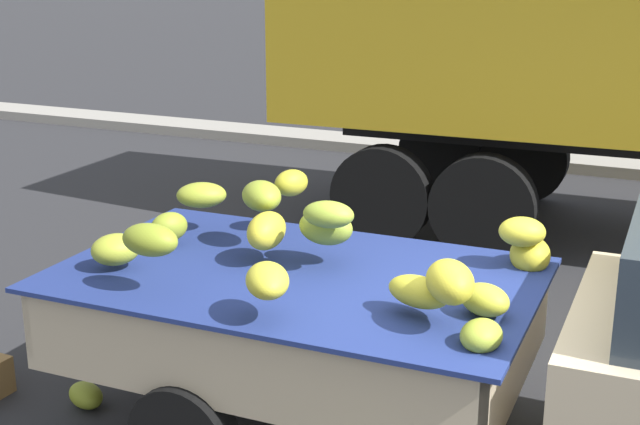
% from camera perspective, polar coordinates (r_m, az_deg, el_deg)
% --- Properties ---
extents(curb_strip, '(80.00, 0.80, 0.16)m').
position_cam_1_polar(curb_strip, '(13.21, 19.99, 2.72)').
color(curb_strip, gray).
rests_on(curb_strip, ground).
extents(fallen_banana_bunch_near_tailgate, '(0.36, 0.31, 0.17)m').
position_cam_1_polar(fallen_banana_bunch_near_tailgate, '(6.34, -15.06, -11.46)').
color(fallen_banana_bunch_near_tailgate, olive).
rests_on(fallen_banana_bunch_near_tailgate, ground).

